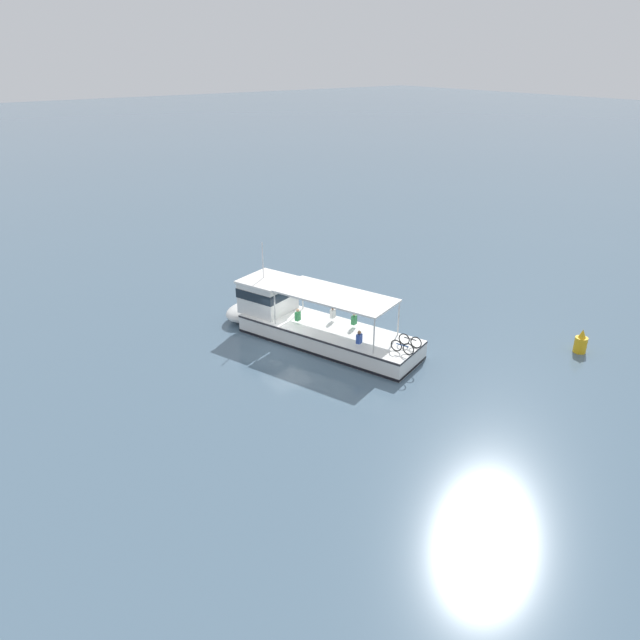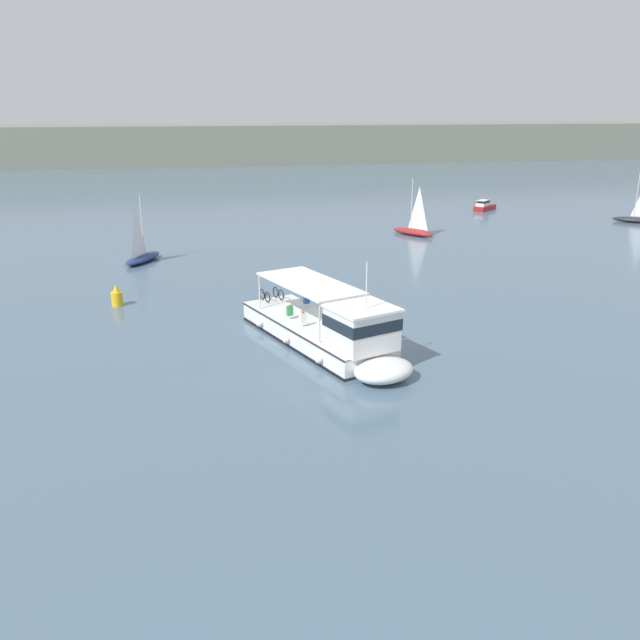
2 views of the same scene
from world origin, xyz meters
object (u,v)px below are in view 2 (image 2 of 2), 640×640
(ferry_main, at_px, (330,332))
(sailboat_near_starboard, at_px, (142,255))
(channel_buoy, at_px, (117,297))
(motorboat_horizon_east, at_px, (484,206))
(sailboat_far_right, at_px, (637,218))
(sailboat_horizon_west, at_px, (413,230))

(ferry_main, relative_size, sailboat_near_starboard, 2.41)
(ferry_main, relative_size, channel_buoy, 9.30)
(motorboat_horizon_east, bearing_deg, sailboat_far_right, -43.71)
(channel_buoy, bearing_deg, sailboat_far_right, 21.09)
(motorboat_horizon_east, relative_size, channel_buoy, 2.58)
(channel_buoy, bearing_deg, motorboat_horizon_east, 38.41)
(ferry_main, bearing_deg, channel_buoy, 136.72)
(sailboat_horizon_west, relative_size, channel_buoy, 3.86)
(sailboat_horizon_west, bearing_deg, motorboat_horizon_east, 44.01)
(sailboat_near_starboard, xyz_separation_m, sailboat_far_right, (51.50, 8.03, 0.00))
(sailboat_far_right, xyz_separation_m, motorboat_horizon_east, (-12.24, 11.70, 0.00))
(sailboat_near_starboard, height_order, sailboat_far_right, same)
(sailboat_far_right, bearing_deg, channel_buoy, -158.91)
(motorboat_horizon_east, bearing_deg, channel_buoy, -141.59)
(motorboat_horizon_east, xyz_separation_m, sailboat_horizon_west, (-13.86, -13.38, -0.00))
(ferry_main, xyz_separation_m, motorboat_horizon_east, (28.99, 42.64, -0.47))
(sailboat_far_right, distance_m, sailboat_horizon_west, 26.15)
(motorboat_horizon_east, bearing_deg, ferry_main, -124.21)
(ferry_main, height_order, sailboat_near_starboard, sailboat_near_starboard)
(sailboat_far_right, bearing_deg, sailboat_horizon_west, -176.31)
(sailboat_horizon_west, xyz_separation_m, channel_buoy, (-26.47, -18.59, 0.03))
(sailboat_far_right, height_order, channel_buoy, sailboat_far_right)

